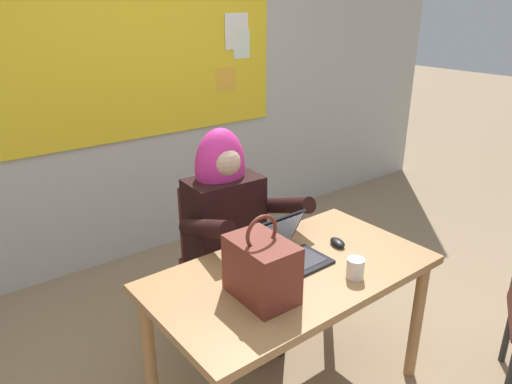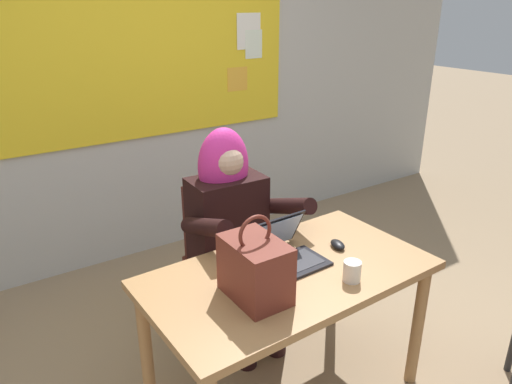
# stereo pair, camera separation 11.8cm
# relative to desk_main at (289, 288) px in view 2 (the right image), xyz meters

# --- Properties ---
(wall_back_bulletin) EXTENTS (6.65, 2.09, 2.90)m
(wall_back_bulletin) POSITION_rel_desk_main_xyz_m (0.08, 1.91, 0.81)
(wall_back_bulletin) COLOR #B2B2AD
(wall_back_bulletin) RESTS_ON ground
(desk_main) EXTENTS (1.36, 0.77, 0.74)m
(desk_main) POSITION_rel_desk_main_xyz_m (0.00, 0.00, 0.00)
(desk_main) COLOR #A37547
(desk_main) RESTS_ON ground
(chair_at_desk) EXTENTS (0.44, 0.44, 0.92)m
(chair_at_desk) POSITION_rel_desk_main_xyz_m (0.05, 0.73, -0.13)
(chair_at_desk) COLOR #4C1E19
(chair_at_desk) RESTS_ON ground
(person_costumed) EXTENTS (0.60, 0.61, 1.27)m
(person_costumed) POSITION_rel_desk_main_xyz_m (0.06, 0.60, 0.10)
(person_costumed) COLOR black
(person_costumed) RESTS_ON ground
(laptop) EXTENTS (0.31, 0.32, 0.21)m
(laptop) POSITION_rel_desk_main_xyz_m (0.05, 0.08, 0.14)
(laptop) COLOR black
(laptop) RESTS_ON desk_main
(computer_mouse) EXTENTS (0.08, 0.12, 0.03)m
(computer_mouse) POSITION_rel_desk_main_xyz_m (0.34, 0.04, 0.11)
(computer_mouse) COLOR black
(computer_mouse) RESTS_ON desk_main
(handbag) EXTENTS (0.20, 0.30, 0.38)m
(handbag) POSITION_rel_desk_main_xyz_m (-0.25, -0.08, 0.23)
(handbag) COLOR maroon
(handbag) RESTS_ON desk_main
(coffee_mug) EXTENTS (0.08, 0.08, 0.09)m
(coffee_mug) POSITION_rel_desk_main_xyz_m (0.18, -0.22, 0.14)
(coffee_mug) COLOR silver
(coffee_mug) RESTS_ON desk_main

